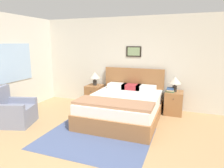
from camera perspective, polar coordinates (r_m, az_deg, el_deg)
name	(u,v)px	position (r m, az deg, el deg)	size (l,w,h in m)	color
ground_plane	(71,165)	(3.41, -11.69, -21.77)	(16.00, 16.00, 0.00)	tan
wall_back	(129,62)	(5.92, 4.93, 6.17)	(7.83, 0.09, 2.60)	beige
wall_left	(12,65)	(5.92, -26.66, 4.98)	(0.08, 5.67, 2.60)	beige
area_rug_main	(96,137)	(4.16, -4.51, -14.96)	(2.14, 1.77, 0.01)	#47567F
bed	(123,106)	(4.99, 3.16, -6.40)	(1.73, 2.17, 1.15)	#936038
armchair	(13,112)	(5.21, -26.43, -7.22)	(0.96, 0.91, 0.88)	gray
nightstand_near_window	(95,95)	(6.13, -4.97, -3.13)	(0.46, 0.53, 0.61)	#936038
nightstand_by_door	(174,103)	(5.57, 17.19, -5.13)	(0.46, 0.53, 0.61)	#936038
table_lamp_near_window	(95,76)	(6.01, -4.95, 2.33)	(0.32, 0.32, 0.40)	#2D2823
table_lamp_by_door	(175,81)	(5.45, 17.56, 0.85)	(0.32, 0.32, 0.40)	#2D2823
book_thick_bottom	(170,91)	(5.45, 16.29, -1.98)	(0.23, 0.23, 0.03)	#4C7551
book_hardcover_middle	(170,90)	(5.44, 16.30, -1.64)	(0.18, 0.24, 0.03)	beige
book_novel_upper	(170,89)	(5.43, 16.33, -1.28)	(0.18, 0.23, 0.04)	#335693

